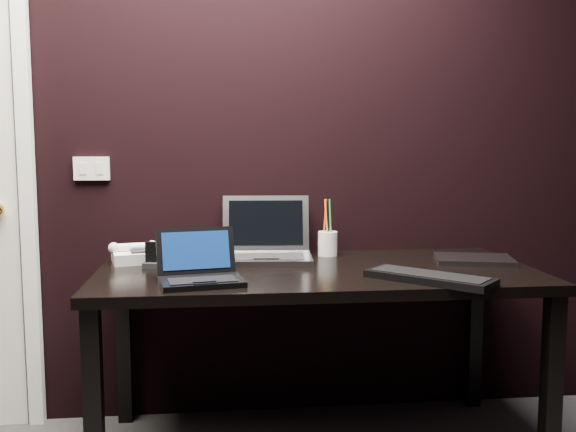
{
  "coord_description": "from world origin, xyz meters",
  "views": [
    {
      "loc": [
        -0.08,
        -1.05,
        1.23
      ],
      "look_at": [
        0.18,
        1.35,
        0.95
      ],
      "focal_mm": 40.0,
      "sensor_mm": 36.0,
      "label": 1
    }
  ],
  "objects": [
    {
      "name": "ext_keyboard",
      "position": [
        0.66,
        1.12,
        0.75
      ],
      "size": [
        0.43,
        0.42,
        0.03
      ],
      "color": "black",
      "rests_on": "desk"
    },
    {
      "name": "desk",
      "position": [
        0.3,
        1.4,
        0.66
      ],
      "size": [
        1.7,
        0.8,
        0.74
      ],
      "color": "black",
      "rests_on": "ground"
    },
    {
      "name": "silver_laptop",
      "position": [
        0.12,
        1.6,
        0.79
      ],
      "size": [
        0.4,
        0.36,
        0.26
      ],
      "color": "#A4A3A9",
      "rests_on": "desk"
    },
    {
      "name": "mobile_phone",
      "position": [
        -0.34,
        1.49,
        0.78
      ],
      "size": [
        0.07,
        0.06,
        0.1
      ],
      "color": "black",
      "rests_on": "desk"
    },
    {
      "name": "wall_back",
      "position": [
        0.0,
        1.8,
        1.3
      ],
      "size": [
        4.0,
        0.0,
        4.0
      ],
      "primitive_type": "plane",
      "rotation": [
        1.57,
        0.0,
        0.0
      ],
      "color": "black",
      "rests_on": "ground"
    },
    {
      "name": "netbook",
      "position": [
        -0.15,
        1.19,
        0.78
      ],
      "size": [
        0.32,
        0.3,
        0.18
      ],
      "color": "black",
      "rests_on": "desk"
    },
    {
      "name": "pen_cup",
      "position": [
        0.39,
        1.68,
        0.8
      ],
      "size": [
        0.1,
        0.1,
        0.25
      ],
      "color": "silver",
      "rests_on": "desk"
    },
    {
      "name": "wall_switch",
      "position": [
        -0.62,
        1.79,
        1.12
      ],
      "size": [
        0.15,
        0.02,
        0.1
      ],
      "color": "silver",
      "rests_on": "wall_back"
    },
    {
      "name": "closed_laptop",
      "position": [
        0.97,
        1.46,
        0.75
      ],
      "size": [
        0.35,
        0.29,
        0.02
      ],
      "color": "gray",
      "rests_on": "desk"
    },
    {
      "name": "desk_phone",
      "position": [
        -0.43,
        1.59,
        0.78
      ],
      "size": [
        0.2,
        0.18,
        0.1
      ],
      "color": "white",
      "rests_on": "desk"
    }
  ]
}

